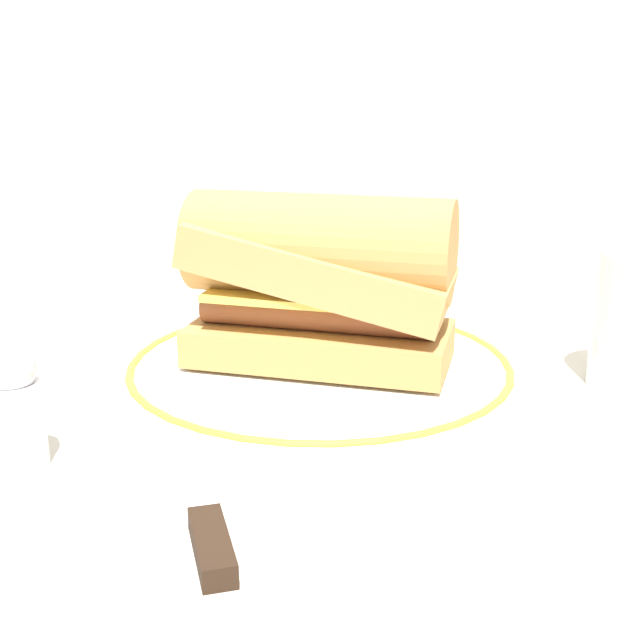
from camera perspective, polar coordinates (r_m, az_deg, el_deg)
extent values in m
plane|color=beige|center=(0.61, 2.18, -3.62)|extent=(1.50, 1.50, 0.00)
cylinder|color=white|center=(0.59, 0.00, -3.59)|extent=(0.30, 0.30, 0.01)
torus|color=#B29333|center=(0.59, 0.00, -3.05)|extent=(0.28, 0.28, 0.01)
cube|color=tan|center=(0.59, 0.00, -1.59)|extent=(0.19, 0.11, 0.03)
cylinder|color=brown|center=(0.57, -0.30, 0.36)|extent=(0.17, 0.04, 0.02)
cylinder|color=brown|center=(0.59, 0.29, 0.99)|extent=(0.17, 0.04, 0.02)
cube|color=#EFC64C|center=(0.58, 0.00, 1.98)|extent=(0.16, 0.10, 0.01)
cube|color=tan|center=(0.57, 0.00, 3.68)|extent=(0.19, 0.11, 0.07)
cylinder|color=tan|center=(0.57, 0.00, 5.15)|extent=(0.19, 0.09, 0.07)
cylinder|color=white|center=(0.49, -20.23, -6.89)|extent=(0.03, 0.03, 0.05)
sphere|color=silver|center=(0.48, -20.64, -3.21)|extent=(0.03, 0.03, 0.03)
cube|color=silver|center=(0.45, -8.68, -11.13)|extent=(0.05, 0.08, 0.01)
cube|color=black|center=(0.39, -7.50, -15.29)|extent=(0.04, 0.06, 0.01)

